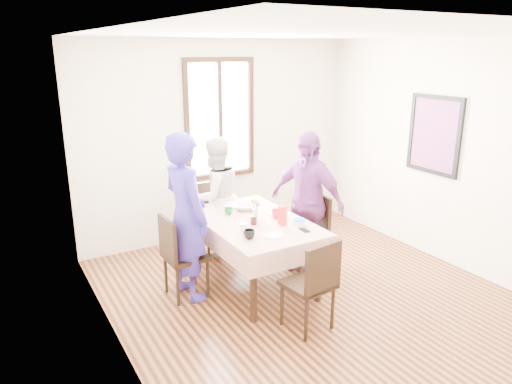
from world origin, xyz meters
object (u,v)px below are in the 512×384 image
Objects in this scene: chair_near at (308,284)px; person_far at (214,197)px; chair_left at (186,256)px; dining_table at (254,253)px; person_left at (186,217)px; person_right at (306,202)px; chair_far at (214,219)px; chair_right at (306,232)px.

person_far is (0.00, 2.02, 0.31)m from chair_near.
chair_left is 1.38m from chair_near.
dining_table is 1.07m from person_far.
person_far is (0.73, 0.86, -0.13)m from person_left.
chair_left is 0.44m from person_left.
dining_table is 0.97× the size of person_far.
person_right is at bearing 3.60° from dining_table.
person_right is (1.47, -0.09, -0.05)m from person_left.
chair_left is 0.51× the size of person_left.
person_right is at bearing 126.91° from chair_far.
person_far is at bearing -162.71° from person_right.
dining_table is at bearing 89.82° from chair_far.
chair_far is at bearing -47.71° from person_left.
dining_table is 0.83× the size of person_left.
person_left is at bearing 49.94° from chair_far.
person_right is at bearing -101.43° from person_left.
dining_table is 0.88× the size of person_right.
person_right is (0.73, -0.95, 0.07)m from person_far.
chair_far reaches higher than dining_table.
person_far is at bearing -48.31° from person_left.
person_right reaches higher than person_far.
chair_left is 1.00× the size of chair_far.
person_left is at bearing 115.20° from chair_near.
person_right is (0.73, 0.05, 0.46)m from dining_table.
chair_near is at bearing 31.95° from chair_left.
chair_right is 1.23m from chair_far.
chair_near is 2.04m from person_far.
dining_table is 1.63× the size of chair_near.
person_left is at bearing 95.64° from chair_right.
person_far is at bearing 90.00° from dining_table.
person_left reaches higher than chair_right.
person_far is (0.00, -0.02, 0.31)m from chair_far.
chair_near is at bearing -155.41° from person_left.
person_far is (-0.75, 0.95, 0.31)m from chair_right.
chair_far is at bearing -97.65° from person_far.
dining_table is 1.02m from chair_far.
chair_far is 1.23m from person_left.
dining_table is 1.63× the size of chair_left.
person_left reaches higher than person_right.
person_left is at bearing -113.94° from person_right.
chair_near is at bearing 82.35° from person_far.
chair_left is at bearing 49.18° from chair_far.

